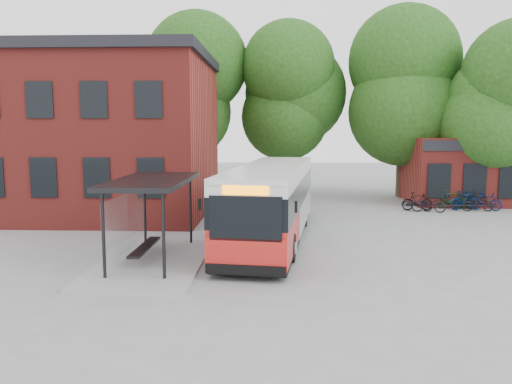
{
  "coord_description": "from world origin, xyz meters",
  "views": [
    {
      "loc": [
        -0.3,
        -17.65,
        4.55
      ],
      "look_at": [
        -1.1,
        2.39,
        2.0
      ],
      "focal_mm": 35.0,
      "sensor_mm": 36.0,
      "label": 1
    }
  ],
  "objects_px": {
    "bicycle_0": "(417,204)",
    "bicycle_5": "(464,200)",
    "bicycle_6": "(478,203)",
    "city_bus": "(272,203)",
    "bus_shelter": "(153,220)",
    "bicycle_3": "(451,200)",
    "bicycle_1": "(417,201)",
    "bicycle_4": "(464,203)",
    "bicycle_7": "(485,201)",
    "bicycle_2": "(429,204)"
  },
  "relations": [
    {
      "from": "bus_shelter",
      "to": "bicycle_1",
      "type": "xyz_separation_m",
      "value": [
        12.13,
        11.3,
        -0.94
      ]
    },
    {
      "from": "bicycle_0",
      "to": "bicycle_2",
      "type": "bearing_deg",
      "value": -106.74
    },
    {
      "from": "bicycle_1",
      "to": "bicycle_5",
      "type": "height_order",
      "value": "bicycle_5"
    },
    {
      "from": "bus_shelter",
      "to": "bicycle_1",
      "type": "bearing_deg",
      "value": 42.97
    },
    {
      "from": "city_bus",
      "to": "bicycle_5",
      "type": "height_order",
      "value": "city_bus"
    },
    {
      "from": "bicycle_0",
      "to": "bicycle_3",
      "type": "height_order",
      "value": "bicycle_3"
    },
    {
      "from": "bicycle_2",
      "to": "bicycle_4",
      "type": "distance_m",
      "value": 2.49
    },
    {
      "from": "bus_shelter",
      "to": "bicycle_2",
      "type": "height_order",
      "value": "bus_shelter"
    },
    {
      "from": "bus_shelter",
      "to": "bicycle_7",
      "type": "xyz_separation_m",
      "value": [
        15.92,
        11.39,
        -0.93
      ]
    },
    {
      "from": "bus_shelter",
      "to": "bicycle_4",
      "type": "relative_size",
      "value": 4.52
    },
    {
      "from": "city_bus",
      "to": "bicycle_2",
      "type": "height_order",
      "value": "city_bus"
    },
    {
      "from": "bicycle_0",
      "to": "bicycle_5",
      "type": "relative_size",
      "value": 0.89
    },
    {
      "from": "bus_shelter",
      "to": "bicycle_3",
      "type": "distance_m",
      "value": 18.56
    },
    {
      "from": "bicycle_6",
      "to": "bicycle_7",
      "type": "height_order",
      "value": "bicycle_7"
    },
    {
      "from": "bus_shelter",
      "to": "city_bus",
      "type": "xyz_separation_m",
      "value": [
        4.05,
        3.63,
        0.09
      ]
    },
    {
      "from": "bicycle_2",
      "to": "bus_shelter",
      "type": "bearing_deg",
      "value": 147.04
    },
    {
      "from": "bicycle_6",
      "to": "bus_shelter",
      "type": "bearing_deg",
      "value": 123.27
    },
    {
      "from": "bus_shelter",
      "to": "bicycle_1",
      "type": "height_order",
      "value": "bus_shelter"
    },
    {
      "from": "bus_shelter",
      "to": "bicycle_3",
      "type": "height_order",
      "value": "bus_shelter"
    },
    {
      "from": "city_bus",
      "to": "bicycle_4",
      "type": "relative_size",
      "value": 7.81
    },
    {
      "from": "bicycle_1",
      "to": "bicycle_3",
      "type": "distance_m",
      "value": 2.15
    },
    {
      "from": "city_bus",
      "to": "bicycle_5",
      "type": "distance_m",
      "value": 13.42
    },
    {
      "from": "bicycle_0",
      "to": "bicycle_3",
      "type": "relative_size",
      "value": 0.9
    },
    {
      "from": "bicycle_3",
      "to": "bicycle_5",
      "type": "distance_m",
      "value": 0.71
    },
    {
      "from": "bicycle_1",
      "to": "bus_shelter",
      "type": "bearing_deg",
      "value": 133.81
    },
    {
      "from": "bicycle_2",
      "to": "bicycle_7",
      "type": "height_order",
      "value": "bicycle_7"
    },
    {
      "from": "bus_shelter",
      "to": "bicycle_7",
      "type": "bearing_deg",
      "value": 35.59
    },
    {
      "from": "bicycle_3",
      "to": "bicycle_2",
      "type": "bearing_deg",
      "value": 134.87
    },
    {
      "from": "bicycle_0",
      "to": "bicycle_4",
      "type": "height_order",
      "value": "bicycle_0"
    },
    {
      "from": "bicycle_2",
      "to": "bicycle_5",
      "type": "bearing_deg",
      "value": -50.9
    },
    {
      "from": "city_bus",
      "to": "bicycle_0",
      "type": "distance_m",
      "value": 10.98
    },
    {
      "from": "bicycle_0",
      "to": "bicycle_6",
      "type": "bearing_deg",
      "value": -69.66
    },
    {
      "from": "bicycle_0",
      "to": "bicycle_5",
      "type": "distance_m",
      "value": 2.8
    },
    {
      "from": "city_bus",
      "to": "bicycle_1",
      "type": "height_order",
      "value": "city_bus"
    },
    {
      "from": "bicycle_7",
      "to": "bicycle_2",
      "type": "bearing_deg",
      "value": 122.33
    },
    {
      "from": "city_bus",
      "to": "bicycle_2",
      "type": "relative_size",
      "value": 6.78
    },
    {
      "from": "city_bus",
      "to": "bicycle_4",
      "type": "height_order",
      "value": "city_bus"
    },
    {
      "from": "city_bus",
      "to": "bicycle_0",
      "type": "relative_size",
      "value": 7.57
    },
    {
      "from": "city_bus",
      "to": "bicycle_6",
      "type": "bearing_deg",
      "value": 40.4
    },
    {
      "from": "bicycle_3",
      "to": "bicycle_7",
      "type": "relative_size",
      "value": 1.03
    },
    {
      "from": "bicycle_4",
      "to": "bicycle_7",
      "type": "height_order",
      "value": "bicycle_7"
    },
    {
      "from": "bicycle_6",
      "to": "bicycle_7",
      "type": "relative_size",
      "value": 0.99
    },
    {
      "from": "bicycle_5",
      "to": "bicycle_6",
      "type": "bearing_deg",
      "value": -152.14
    },
    {
      "from": "bicycle_2",
      "to": "bicycle_6",
      "type": "height_order",
      "value": "bicycle_2"
    },
    {
      "from": "city_bus",
      "to": "bicycle_7",
      "type": "bearing_deg",
      "value": 40.26
    },
    {
      "from": "bus_shelter",
      "to": "city_bus",
      "type": "height_order",
      "value": "city_bus"
    },
    {
      "from": "bus_shelter",
      "to": "bicycle_5",
      "type": "height_order",
      "value": "bus_shelter"
    },
    {
      "from": "bicycle_4",
      "to": "bicycle_6",
      "type": "relative_size",
      "value": 0.9
    },
    {
      "from": "bicycle_4",
      "to": "bicycle_7",
      "type": "distance_m",
      "value": 1.11
    },
    {
      "from": "bicycle_2",
      "to": "city_bus",
      "type": "bearing_deg",
      "value": 146.28
    }
  ]
}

